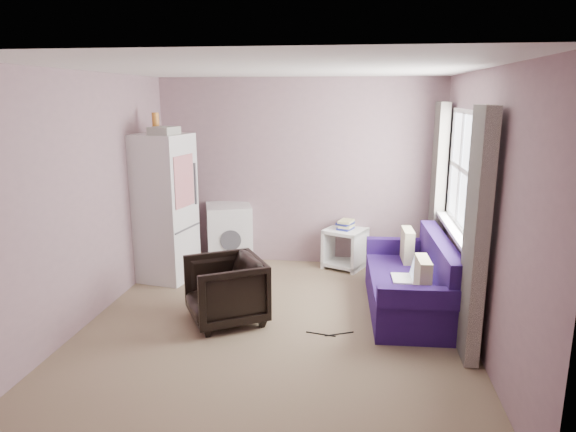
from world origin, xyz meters
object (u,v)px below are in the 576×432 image
armchair (225,287)px  side_table (345,245)px  fridge (164,207)px  sofa (414,284)px  washing_machine (229,234)px

armchair → side_table: armchair is taller
fridge → sofa: fridge is taller
armchair → sofa: (1.93, 0.54, -0.08)m
side_table → fridge: bearing=-162.3°
side_table → sofa: (0.76, -1.33, -0.02)m
armchair → fridge: fridge is taller
armchair → sofa: 2.00m
washing_machine → sofa: size_ratio=0.46×
fridge → washing_machine: 1.03m
fridge → sofa: (2.98, -0.62, -0.63)m
armchair → fridge: (-1.06, 1.16, 0.55)m
fridge → sofa: bearing=-0.6°
armchair → sofa: bearing=75.8°
fridge → side_table: bearing=28.9°
armchair → fridge: size_ratio=0.36×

